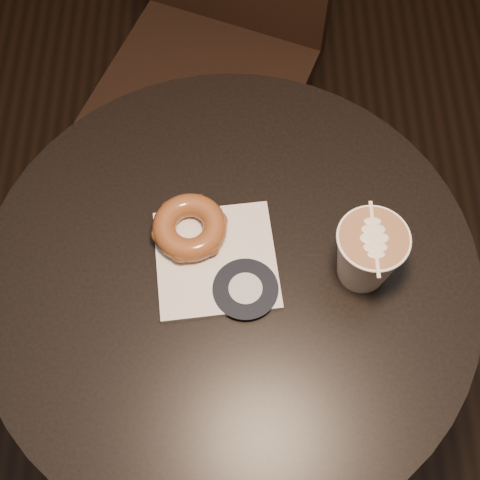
{
  "coord_description": "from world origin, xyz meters",
  "views": [
    {
      "loc": [
        0.01,
        -0.38,
        1.6
      ],
      "look_at": [
        0.01,
        0.03,
        0.79
      ],
      "focal_mm": 50.0,
      "sensor_mm": 36.0,
      "label": 1
    }
  ],
  "objects_px": {
    "latte_cup": "(367,255)",
    "pastry_bag": "(216,260)",
    "chair": "(220,15)",
    "cafe_table": "(231,320)",
    "doughnut": "(190,227)"
  },
  "relations": [
    {
      "from": "latte_cup",
      "to": "cafe_table",
      "type": "bearing_deg",
      "value": 179.12
    },
    {
      "from": "chair",
      "to": "latte_cup",
      "type": "relative_size",
      "value": 9.85
    },
    {
      "from": "chair",
      "to": "doughnut",
      "type": "bearing_deg",
      "value": -71.06
    },
    {
      "from": "cafe_table",
      "to": "chair",
      "type": "height_order",
      "value": "chair"
    },
    {
      "from": "cafe_table",
      "to": "chair",
      "type": "relative_size",
      "value": 0.73
    },
    {
      "from": "latte_cup",
      "to": "pastry_bag",
      "type": "bearing_deg",
      "value": 174.93
    },
    {
      "from": "chair",
      "to": "latte_cup",
      "type": "distance_m",
      "value": 0.72
    },
    {
      "from": "cafe_table",
      "to": "doughnut",
      "type": "height_order",
      "value": "doughnut"
    },
    {
      "from": "latte_cup",
      "to": "doughnut",
      "type": "bearing_deg",
      "value": 166.15
    },
    {
      "from": "cafe_table",
      "to": "latte_cup",
      "type": "relative_size",
      "value": 7.15
    },
    {
      "from": "chair",
      "to": "doughnut",
      "type": "distance_m",
      "value": 0.63
    },
    {
      "from": "doughnut",
      "to": "chair",
      "type": "bearing_deg",
      "value": 86.7
    },
    {
      "from": "chair",
      "to": "pastry_bag",
      "type": "relative_size",
      "value": 6.26
    },
    {
      "from": "cafe_table",
      "to": "doughnut",
      "type": "bearing_deg",
      "value": 134.61
    },
    {
      "from": "chair",
      "to": "pastry_bag",
      "type": "height_order",
      "value": "chair"
    }
  ]
}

